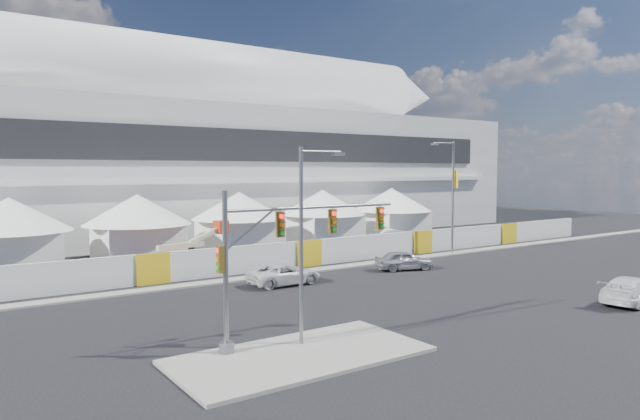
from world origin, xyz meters
TOP-DOWN VIEW (x-y plane):
  - ground at (0.00, 0.00)m, footprint 160.00×160.00m
  - median_island at (-6.00, -3.00)m, footprint 10.00×5.00m
  - far_curb at (20.00, 12.50)m, footprint 80.00×1.20m
  - stadium at (8.71, 41.50)m, footprint 80.00×24.80m
  - tent_row at (0.50, 24.00)m, footprint 53.40×8.40m
  - hoarding_fence at (6.00, 14.50)m, footprint 70.00×0.25m
  - scaffold_tower at (46.00, 36.00)m, footprint 4.40×4.40m
  - sedan_silver at (10.83, 9.09)m, footprint 3.05×4.54m
  - pickup_curb at (0.86, 9.49)m, footprint 2.28×4.87m
  - pickup_near at (13.91, -5.78)m, footprint 2.74×5.34m
  - lot_car_a at (19.40, 19.81)m, footprint 2.48×5.18m
  - lot_car_b at (24.94, 19.46)m, footprint 2.91×4.11m
  - lot_car_c at (-9.79, 18.87)m, footprint 2.44×4.90m
  - traffic_mast at (-6.27, -1.25)m, footprint 8.82×0.62m
  - streetlight_median at (-5.02, -1.93)m, footprint 2.24×0.23m
  - streetlight_curb at (19.48, 12.50)m, footprint 2.90×0.65m
  - boom_lift at (-3.51, 16.99)m, footprint 7.10×2.25m

SIDE VIEW (x-z plane):
  - ground at x=0.00m, z-range 0.00..0.00m
  - far_curb at x=20.00m, z-range 0.00..0.12m
  - median_island at x=-6.00m, z-range 0.00..0.15m
  - lot_car_b at x=24.94m, z-range 0.00..1.30m
  - pickup_curb at x=0.86m, z-range 0.00..1.35m
  - lot_car_c at x=-9.79m, z-range 0.00..1.37m
  - sedan_silver at x=10.83m, z-range 0.00..1.44m
  - pickup_near at x=13.91m, z-range 0.00..1.48m
  - lot_car_a at x=19.40m, z-range 0.00..1.64m
  - boom_lift at x=-3.51m, z-range -0.81..2.71m
  - hoarding_fence at x=6.00m, z-range 0.00..2.00m
  - tent_row at x=0.50m, z-range 0.45..5.85m
  - traffic_mast at x=-6.27m, z-range 0.56..6.93m
  - streetlight_median at x=-5.02m, z-range 0.75..8.86m
  - streetlight_curb at x=19.48m, z-range 0.78..10.60m
  - scaffold_tower at x=46.00m, z-range 0.00..12.00m
  - stadium at x=8.71m, z-range -1.54..20.44m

